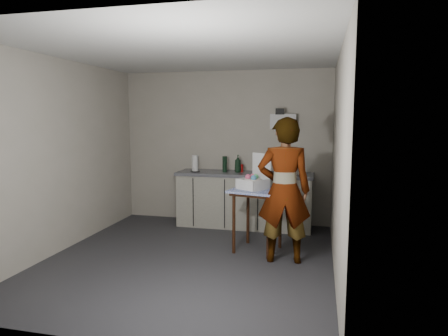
% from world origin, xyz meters
% --- Properties ---
extents(ground, '(4.00, 4.00, 0.00)m').
position_xyz_m(ground, '(0.00, 0.00, 0.00)').
color(ground, '#26252A').
rests_on(ground, ground).
extents(wall_back, '(3.60, 0.02, 2.60)m').
position_xyz_m(wall_back, '(0.00, 1.99, 1.30)').
color(wall_back, '#AFA998').
rests_on(wall_back, ground).
extents(wall_right, '(0.02, 4.00, 2.60)m').
position_xyz_m(wall_right, '(1.79, 0.00, 1.30)').
color(wall_right, '#AFA998').
rests_on(wall_right, ground).
extents(wall_left, '(0.02, 4.00, 2.60)m').
position_xyz_m(wall_left, '(-1.79, 0.00, 1.30)').
color(wall_left, '#AFA998').
rests_on(wall_left, ground).
extents(ceiling, '(3.60, 4.00, 0.01)m').
position_xyz_m(ceiling, '(0.00, 0.00, 2.60)').
color(ceiling, white).
rests_on(ceiling, wall_back).
extents(kitchen_counter, '(2.24, 0.62, 0.91)m').
position_xyz_m(kitchen_counter, '(0.40, 1.70, 0.43)').
color(kitchen_counter, black).
rests_on(kitchen_counter, ground).
extents(wall_shelf, '(0.42, 0.18, 0.37)m').
position_xyz_m(wall_shelf, '(1.00, 1.92, 1.75)').
color(wall_shelf, white).
rests_on(wall_shelf, ground).
extents(side_table, '(0.79, 0.79, 0.86)m').
position_xyz_m(side_table, '(0.80, 0.54, 0.75)').
color(side_table, '#35170C').
rests_on(side_table, ground).
extents(standing_man, '(0.72, 0.53, 1.82)m').
position_xyz_m(standing_man, '(1.18, 0.21, 0.91)').
color(standing_man, '#B2A593').
rests_on(standing_man, ground).
extents(soap_bottle, '(0.15, 0.15, 0.29)m').
position_xyz_m(soap_bottle, '(0.29, 1.71, 1.06)').
color(soap_bottle, black).
rests_on(soap_bottle, kitchen_counter).
extents(soda_can, '(0.07, 0.07, 0.13)m').
position_xyz_m(soda_can, '(0.33, 1.76, 0.97)').
color(soda_can, red).
rests_on(soda_can, kitchen_counter).
extents(dark_bottle, '(0.08, 0.08, 0.26)m').
position_xyz_m(dark_bottle, '(0.07, 1.69, 1.04)').
color(dark_bottle, black).
rests_on(dark_bottle, kitchen_counter).
extents(paper_towel, '(0.16, 0.16, 0.28)m').
position_xyz_m(paper_towel, '(-0.42, 1.60, 1.04)').
color(paper_towel, black).
rests_on(paper_towel, kitchen_counter).
extents(dish_rack, '(0.40, 0.30, 0.28)m').
position_xyz_m(dish_rack, '(1.16, 1.68, 0.97)').
color(dish_rack, white).
rests_on(dish_rack, kitchen_counter).
extents(bakery_box, '(0.47, 0.47, 0.47)m').
position_xyz_m(bakery_box, '(0.74, 0.56, 0.96)').
color(bakery_box, white).
rests_on(bakery_box, side_table).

